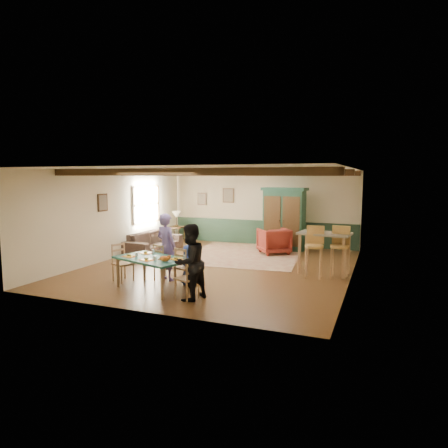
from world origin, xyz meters
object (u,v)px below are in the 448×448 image
at_px(dining_chair_far_right, 186,267).
at_px(armchair, 274,241).
at_px(sofa, 154,242).
at_px(person_child, 189,265).
at_px(counter_table, 324,253).
at_px(table_lamp, 176,219).
at_px(person_woman, 190,262).
at_px(end_table, 177,235).
at_px(bar_stool_right, 339,252).
at_px(person_man, 166,247).
at_px(dining_chair_far_left, 164,262).
at_px(dining_table, 152,274).
at_px(dining_chair_end_left, 123,263).
at_px(dining_chair_end_right, 187,277).
at_px(bar_stool_left, 314,252).
at_px(armoire, 284,219).
at_px(cat, 165,258).

bearing_deg(dining_chair_far_right, armchair, -82.60).
bearing_deg(sofa, person_child, -135.85).
bearing_deg(counter_table, table_lamp, 154.37).
height_order(person_woman, counter_table, person_woman).
bearing_deg(end_table, person_woman, -59.10).
bearing_deg(sofa, bar_stool_right, -99.70).
bearing_deg(table_lamp, person_man, -63.83).
bearing_deg(sofa, dining_chair_far_right, -136.71).
bearing_deg(dining_chair_far_left, person_woman, 156.43).
xyz_separation_m(dining_table, person_woman, (1.12, -0.37, 0.43)).
relative_size(sofa, table_lamp, 3.98).
bearing_deg(person_man, end_table, -45.59).
height_order(dining_chair_end_left, dining_chair_end_right, same).
distance_m(dining_chair_end_right, armchair, 5.41).
xyz_separation_m(person_man, counter_table, (3.46, 2.07, -0.28)).
bearing_deg(armchair, dining_chair_end_right, 48.92).
bearing_deg(person_man, counter_table, -130.82).
bearing_deg(dining_chair_end_right, dining_chair_end_left, -90.00).
distance_m(person_woman, bar_stool_left, 3.43).
xyz_separation_m(end_table, counter_table, (5.86, -2.81, 0.22)).
bearing_deg(armoire, person_woman, -88.71).
xyz_separation_m(table_lamp, bar_stool_left, (5.69, -3.34, -0.28)).
distance_m(dining_chair_end_left, counter_table, 5.07).
height_order(person_child, table_lamp, table_lamp).
bearing_deg(dining_table, end_table, 113.79).
bearing_deg(dining_chair_far_right, armoire, -82.48).
bearing_deg(dining_chair_end_right, dining_chair_far_right, -133.83).
relative_size(dining_chair_far_right, dining_chair_end_right, 1.00).
bearing_deg(armchair, person_man, 32.91).
bearing_deg(dining_chair_far_left, dining_chair_end_right, 155.08).
bearing_deg(person_woman, dining_chair_end_left, -90.00).
relative_size(dining_chair_far_left, counter_table, 0.70).
relative_size(armoire, sofa, 0.93).
height_order(sofa, counter_table, counter_table).
xyz_separation_m(dining_chair_end_right, armoire, (0.55, 6.19, 0.62)).
distance_m(dining_chair_end_left, sofa, 3.74).
xyz_separation_m(dining_chair_far_right, table_lamp, (-3.10, 5.20, 0.47)).
height_order(dining_chair_far_right, dining_chair_end_left, same).
height_order(dining_chair_end_left, sofa, dining_chair_end_left).
distance_m(dining_chair_end_right, person_child, 1.04).
relative_size(dining_chair_end_left, armoire, 0.42).
distance_m(dining_table, end_table, 6.26).
xyz_separation_m(person_man, cat, (0.59, -1.09, -0.02)).
bearing_deg(dining_chair_far_right, table_lamp, -40.96).
bearing_deg(person_woman, person_child, -133.26).
bearing_deg(armoire, person_child, -95.12).
height_order(counter_table, bar_stool_left, bar_stool_left).
xyz_separation_m(sofa, bar_stool_right, (6.11, -1.25, 0.31)).
bearing_deg(armchair, dining_chair_far_right, 42.38).
bearing_deg(person_woman, cat, -81.87).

